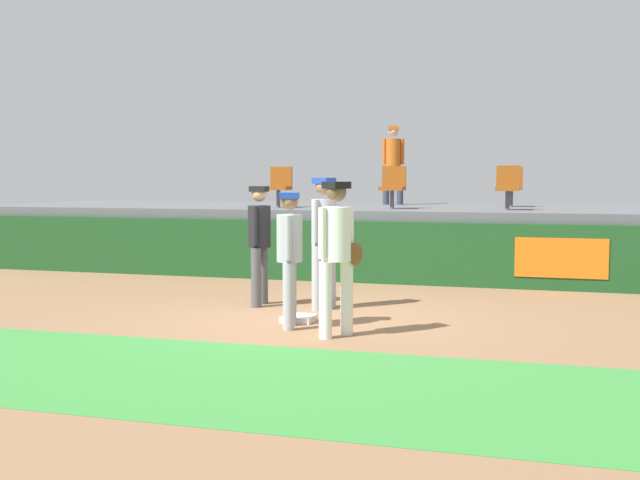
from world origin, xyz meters
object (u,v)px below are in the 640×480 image
object	(u,v)px
first_base	(299,318)
player_runner_visitor	(290,250)
player_fielder_home	(337,248)
seat_front_center	(393,185)
player_umpire	(259,237)
seat_front_left	(279,184)
seat_back_right	(511,184)
spectator_hooded	(393,159)
player_coach_visitor	(324,233)
seat_front_right	(508,185)

from	to	relation	value
first_base	player_runner_visitor	world-z (taller)	player_runner_visitor
player_fielder_home	seat_front_center	xyz separation A→B (m)	(-0.52, 6.16, 0.70)
player_umpire	seat_front_left	distance (m)	4.55
player_fielder_home	seat_front_left	size ratio (longest dim) A/B	2.19
player_umpire	seat_front_center	distance (m)	4.54
player_runner_visitor	seat_back_right	bearing A→B (deg)	149.77
player_umpire	player_runner_visitor	bearing A→B (deg)	30.99
player_fielder_home	player_umpire	world-z (taller)	player_fielder_home
seat_back_right	seat_front_center	size ratio (longest dim) A/B	1.00
player_fielder_home	seat_back_right	size ratio (longest dim) A/B	2.19
first_base	seat_front_left	bearing A→B (deg)	111.83
seat_back_right	seat_front_center	bearing A→B (deg)	-140.70
first_base	seat_front_left	size ratio (longest dim) A/B	0.48
seat_front_left	player_fielder_home	bearing A→B (deg)	-64.89
seat_front_center	spectator_hooded	xyz separation A→B (m)	(-0.45, 2.39, 0.56)
player_fielder_home	player_umpire	distance (m)	2.49
player_coach_visitor	player_umpire	size ratio (longest dim) A/B	1.07
first_base	player_umpire	bearing A→B (deg)	132.07
player_runner_visitor	seat_front_left	distance (m)	6.26
player_fielder_home	seat_front_right	world-z (taller)	seat_front_right
seat_front_left	seat_front_center	bearing A→B (deg)	0.00
player_coach_visitor	first_base	bearing A→B (deg)	16.15
spectator_hooded	seat_front_center	bearing A→B (deg)	91.30
seat_front_right	seat_front_left	distance (m)	4.57
player_runner_visitor	player_umpire	xyz separation A→B (m)	(-0.97, 1.49, 0.04)
first_base	player_umpire	distance (m)	1.72
player_umpire	spectator_hooded	world-z (taller)	spectator_hooded
player_fielder_home	player_runner_visitor	size ratio (longest dim) A/B	1.08
player_runner_visitor	seat_front_center	distance (m)	5.87
seat_front_right	spectator_hooded	world-z (taller)	spectator_hooded
seat_front_left	first_base	bearing A→B (deg)	-68.17
player_fielder_home	player_runner_visitor	xyz separation A→B (m)	(-0.71, 0.35, -0.08)
seat_front_right	player_runner_visitor	bearing A→B (deg)	-112.36
seat_front_right	seat_front_left	xyz separation A→B (m)	(-4.57, 0.00, 0.00)
first_base	seat_front_center	distance (m)	5.65
player_fielder_home	seat_front_left	xyz separation A→B (m)	(-2.89, 6.16, 0.70)
player_umpire	seat_front_right	bearing A→B (deg)	139.97
seat_back_right	seat_front_center	world-z (taller)	same
player_runner_visitor	seat_back_right	world-z (taller)	seat_back_right
player_umpire	seat_back_right	bearing A→B (deg)	149.08
player_coach_visitor	seat_back_right	world-z (taller)	seat_back_right
seat_front_right	player_umpire	bearing A→B (deg)	-127.85
player_runner_visitor	player_coach_visitor	xyz separation A→B (m)	(0.02, 1.48, 0.11)
first_base	seat_back_right	distance (m)	7.76
player_umpire	seat_front_center	bearing A→B (deg)	162.81
seat_front_center	spectator_hooded	bearing A→B (deg)	100.78
seat_front_right	seat_front_center	bearing A→B (deg)	179.99
player_umpire	seat_front_right	xyz separation A→B (m)	(3.36, 4.33, 0.73)
player_runner_visitor	seat_front_left	world-z (taller)	seat_front_left
player_fielder_home	seat_front_right	bearing A→B (deg)	-160.41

